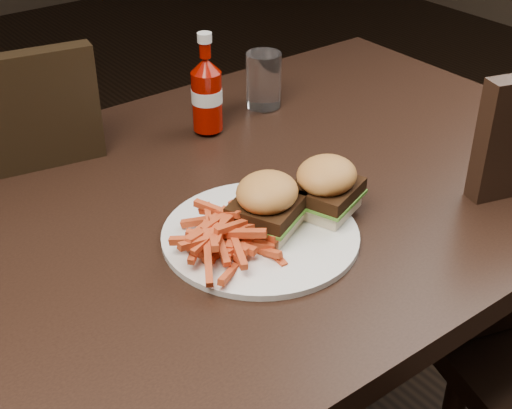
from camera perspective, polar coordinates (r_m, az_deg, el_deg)
dining_table at (r=1.13m, az=0.39°, el=0.79°), size 1.20×0.80×0.04m
plate at (r=0.99m, az=0.35°, el=-2.45°), size 0.27×0.27×0.01m
sandwich_half_a at (r=0.99m, az=0.87°, el=-1.39°), size 0.11×0.10×0.02m
sandwich_half_b at (r=1.03m, az=5.54°, el=0.04°), size 0.10×0.10×0.02m
fries_pile at (r=0.95m, az=-2.31°, el=-2.30°), size 0.15×0.15×0.05m
ketchup_bottle at (r=1.25m, az=-3.94°, el=8.26°), size 0.07×0.07×0.11m
tumbler at (r=1.35m, az=0.61°, el=9.94°), size 0.07×0.07×0.10m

